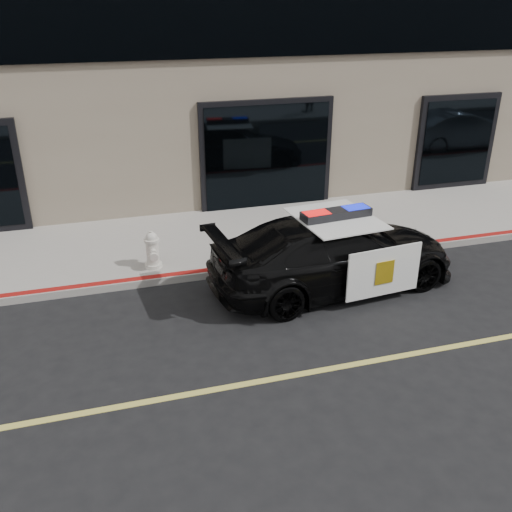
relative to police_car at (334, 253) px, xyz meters
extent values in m
plane|color=black|center=(1.01, -2.53, -0.71)|extent=(120.00, 120.00, 0.00)
cube|color=gray|center=(1.01, 2.72, -0.64)|extent=(60.00, 3.50, 0.15)
imported|color=black|center=(0.00, 0.00, -0.01)|extent=(2.93, 5.24, 1.41)
cube|color=white|center=(0.56, -0.96, -0.03)|extent=(1.50, 0.18, 0.94)
cube|color=white|center=(0.36, 1.05, -0.03)|extent=(1.50, 0.18, 0.94)
cube|color=white|center=(0.00, 0.00, 0.71)|extent=(1.57, 1.82, 0.02)
cube|color=gold|center=(0.57, -0.99, -0.03)|extent=(0.37, 0.05, 0.45)
cube|color=black|center=(0.00, 0.00, 0.79)|extent=(1.38, 0.48, 0.16)
cube|color=red|center=(-0.41, -0.04, 0.80)|extent=(0.50, 0.35, 0.15)
cube|color=#0C19CC|center=(0.41, 0.04, 0.80)|extent=(0.50, 0.35, 0.15)
cylinder|color=silver|center=(-3.30, 1.51, -0.52)|extent=(0.35, 0.35, 0.08)
cylinder|color=silver|center=(-3.30, 1.51, -0.24)|extent=(0.26, 0.26, 0.49)
cylinder|color=silver|center=(-3.30, 1.51, 0.03)|extent=(0.30, 0.30, 0.06)
sphere|color=silver|center=(-3.30, 1.51, 0.09)|extent=(0.23, 0.23, 0.23)
cylinder|color=silver|center=(-3.30, 1.51, 0.19)|extent=(0.07, 0.07, 0.07)
cylinder|color=silver|center=(-3.30, 1.67, -0.17)|extent=(0.13, 0.12, 0.13)
cylinder|color=silver|center=(-3.30, 1.34, -0.17)|extent=(0.13, 0.12, 0.13)
cylinder|color=silver|center=(-3.30, 1.31, -0.24)|extent=(0.17, 0.14, 0.17)
camera|label=1|loc=(-4.19, -9.11, 4.56)|focal=40.00mm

